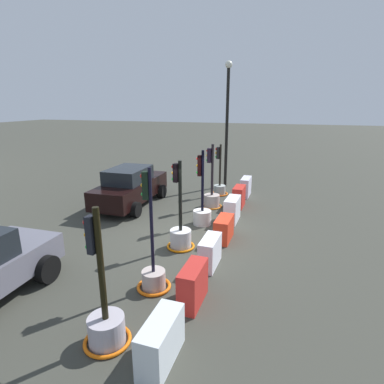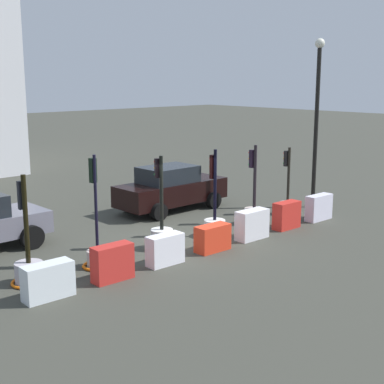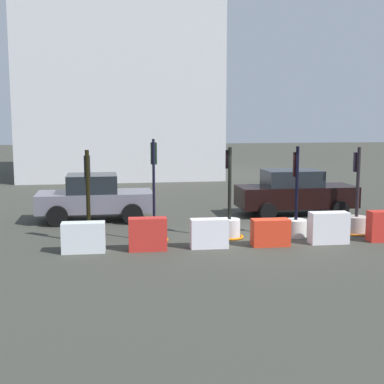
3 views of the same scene
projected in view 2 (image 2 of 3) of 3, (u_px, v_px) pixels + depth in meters
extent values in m
plane|color=#3A3B33|center=(186.00, 242.00, 16.93)|extent=(120.00, 120.00, 0.00)
cylinder|color=#AEA7B2|center=(29.00, 273.00, 13.46)|extent=(0.69, 0.69, 0.54)
cylinder|color=black|center=(26.00, 219.00, 13.19)|extent=(0.12, 0.12, 2.17)
cube|color=black|center=(22.00, 195.00, 13.15)|extent=(0.18, 0.14, 0.68)
sphere|color=red|center=(19.00, 185.00, 13.16)|extent=(0.11, 0.11, 0.11)
sphere|color=orange|center=(20.00, 195.00, 13.21)|extent=(0.11, 0.11, 0.11)
sphere|color=green|center=(20.00, 204.00, 13.25)|extent=(0.11, 0.11, 0.11)
torus|color=orange|center=(30.00, 282.00, 13.51)|extent=(0.90, 0.90, 0.07)
cylinder|color=#BCABA4|center=(98.00, 259.00, 14.65)|extent=(0.58, 0.58, 0.46)
cylinder|color=black|center=(96.00, 203.00, 14.34)|extent=(0.08, 0.08, 2.55)
cube|color=black|center=(93.00, 170.00, 14.26)|extent=(0.18, 0.16, 0.64)
sphere|color=red|center=(91.00, 162.00, 14.28)|extent=(0.10, 0.10, 0.10)
sphere|color=orange|center=(91.00, 170.00, 14.32)|extent=(0.10, 0.10, 0.10)
sphere|color=green|center=(92.00, 178.00, 14.37)|extent=(0.10, 0.10, 0.10)
torus|color=orange|center=(98.00, 265.00, 14.69)|extent=(0.84, 0.84, 0.08)
cylinder|color=silver|center=(162.00, 239.00, 16.23)|extent=(0.66, 0.66, 0.58)
cylinder|color=black|center=(161.00, 193.00, 15.94)|extent=(0.11, 0.11, 2.17)
cube|color=black|center=(158.00, 168.00, 15.86)|extent=(0.19, 0.16, 0.56)
sphere|color=red|center=(156.00, 161.00, 15.87)|extent=(0.11, 0.11, 0.11)
sphere|color=orange|center=(156.00, 168.00, 15.91)|extent=(0.11, 0.11, 0.11)
sphere|color=green|center=(156.00, 174.00, 15.95)|extent=(0.11, 0.11, 0.11)
torus|color=orange|center=(162.00, 247.00, 16.28)|extent=(0.88, 0.88, 0.07)
cylinder|color=silver|center=(215.00, 228.00, 17.50)|extent=(0.67, 0.67, 0.53)
cylinder|color=black|center=(215.00, 185.00, 17.21)|extent=(0.10, 0.10, 2.24)
cube|color=black|center=(213.00, 167.00, 17.18)|extent=(0.16, 0.13, 0.75)
sphere|color=red|center=(211.00, 159.00, 17.18)|extent=(0.10, 0.10, 0.10)
sphere|color=orange|center=(211.00, 167.00, 17.23)|extent=(0.10, 0.10, 0.10)
sphere|color=green|center=(211.00, 174.00, 17.28)|extent=(0.10, 0.10, 0.10)
cylinder|color=#BCAAA1|center=(254.00, 216.00, 18.94)|extent=(0.67, 0.67, 0.54)
cylinder|color=black|center=(255.00, 177.00, 18.66)|extent=(0.11, 0.11, 2.18)
cube|color=black|center=(252.00, 159.00, 18.62)|extent=(0.16, 0.18, 0.60)
sphere|color=red|center=(250.00, 153.00, 18.63)|extent=(0.09, 0.09, 0.09)
sphere|color=orange|center=(250.00, 159.00, 18.68)|extent=(0.09, 0.09, 0.09)
sphere|color=green|center=(250.00, 164.00, 18.72)|extent=(0.09, 0.09, 0.09)
torus|color=orange|center=(254.00, 223.00, 18.99)|extent=(0.89, 0.89, 0.06)
cylinder|color=#A9B3AE|center=(287.00, 208.00, 20.29)|extent=(0.57, 0.57, 0.46)
cylinder|color=black|center=(289.00, 175.00, 20.04)|extent=(0.10, 0.10, 2.01)
cube|color=black|center=(287.00, 158.00, 20.00)|extent=(0.18, 0.14, 0.56)
sphere|color=red|center=(285.00, 153.00, 20.03)|extent=(0.11, 0.11, 0.11)
sphere|color=orange|center=(285.00, 158.00, 20.07)|extent=(0.11, 0.11, 0.11)
sphere|color=green|center=(285.00, 163.00, 20.11)|extent=(0.11, 0.11, 0.11)
torus|color=orange|center=(287.00, 213.00, 20.33)|extent=(0.83, 0.83, 0.07)
cube|color=silver|center=(48.00, 281.00, 12.54)|extent=(1.17, 0.49, 0.83)
cube|color=red|center=(113.00, 263.00, 13.65)|extent=(1.05, 0.44, 0.91)
cube|color=white|center=(165.00, 250.00, 14.82)|extent=(1.06, 0.44, 0.82)
cube|color=red|center=(213.00, 238.00, 15.98)|extent=(1.08, 0.50, 0.77)
cube|color=silver|center=(252.00, 225.00, 17.15)|extent=(1.13, 0.48, 0.92)
cube|color=red|center=(287.00, 215.00, 18.33)|extent=(1.00, 0.45, 0.90)
cube|color=silver|center=(319.00, 207.00, 19.44)|extent=(1.11, 0.42, 0.90)
cylinder|color=black|center=(4.00, 225.00, 17.52)|extent=(0.71, 0.29, 0.70)
cylinder|color=black|center=(32.00, 237.00, 16.20)|extent=(0.71, 0.29, 0.70)
cube|color=black|center=(172.00, 192.00, 20.85)|extent=(4.41, 1.67, 0.78)
cube|color=black|center=(168.00, 174.00, 20.60)|extent=(2.07, 1.45, 0.60)
cylinder|color=black|center=(183.00, 193.00, 22.47)|extent=(0.62, 0.28, 0.62)
cylinder|color=black|center=(213.00, 200.00, 21.22)|extent=(0.62, 0.28, 0.62)
cylinder|color=black|center=(129.00, 204.00, 20.65)|extent=(0.62, 0.28, 0.62)
cylinder|color=black|center=(159.00, 212.00, 19.40)|extent=(0.62, 0.28, 0.62)
cylinder|color=black|center=(316.00, 130.00, 20.85)|extent=(0.16, 0.16, 6.01)
sphere|color=silver|center=(320.00, 43.00, 20.21)|extent=(0.36, 0.36, 0.36)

